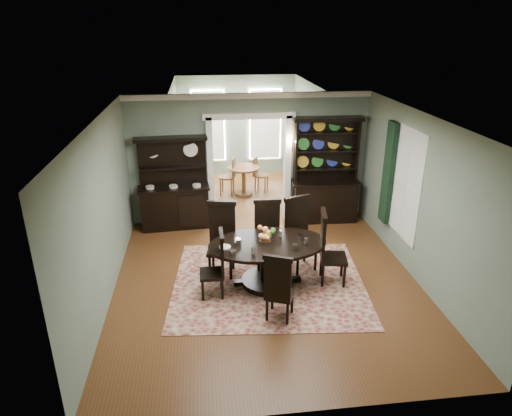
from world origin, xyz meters
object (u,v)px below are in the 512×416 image
(dining_table, at_px, (268,256))
(parlor_table, at_px, (244,177))
(sideboard, at_px, (174,197))
(welsh_dresser, at_px, (325,184))

(dining_table, distance_m, parlor_table, 4.64)
(sideboard, xyz_separation_m, parlor_table, (1.77, 1.87, -0.21))
(dining_table, height_order, sideboard, sideboard)
(dining_table, xyz_separation_m, sideboard, (-1.75, 2.77, 0.15))
(dining_table, distance_m, sideboard, 3.29)
(dining_table, bearing_deg, welsh_dresser, 53.69)
(welsh_dresser, height_order, parlor_table, welsh_dresser)
(dining_table, xyz_separation_m, parlor_table, (0.02, 4.64, -0.06))
(sideboard, bearing_deg, dining_table, -61.72)
(sideboard, height_order, welsh_dresser, welsh_dresser)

